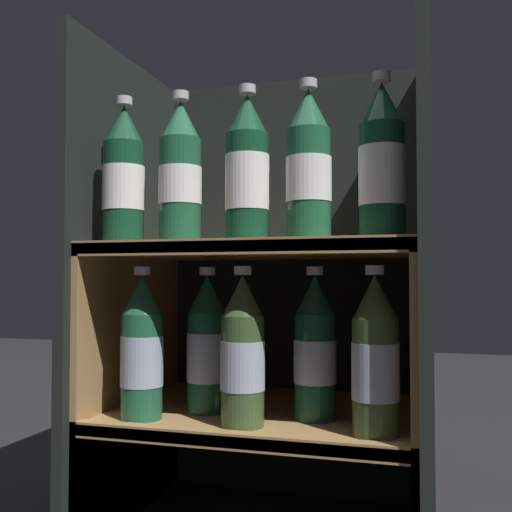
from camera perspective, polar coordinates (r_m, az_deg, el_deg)
The scene contains 15 objects.
fridge_back_wall at distance 1.30m, azimuth 3.39°, elevation -2.73°, with size 0.59×0.02×0.89m, color black.
fridge_side_left at distance 1.20m, azimuth -12.30°, elevation -2.74°, with size 0.02×0.44×0.89m, color black.
fridge_side_right at distance 1.06m, azimuth 15.97°, elevation -2.80°, with size 0.02×0.44×0.89m, color black.
shelf_lower at distance 1.12m, azimuth 0.76°, elevation -16.60°, with size 0.55×0.40×0.23m.
shelf_upper at distance 1.09m, azimuth 0.80°, elevation -6.73°, with size 0.55×0.40×0.52m.
bottle_upper_front_0 at distance 1.06m, azimuth -12.50°, elevation 7.20°, with size 0.07×0.07×0.26m.
bottle_upper_front_1 at distance 1.02m, azimuth -7.23°, elevation 7.64°, with size 0.07×0.07×0.26m.
bottle_upper_front_2 at distance 0.98m, azimuth -0.84°, elevation 7.94°, with size 0.07×0.07×0.26m.
bottle_upper_front_3 at distance 0.95m, azimuth 5.03°, elevation 8.27°, with size 0.07×0.07×0.26m.
bottle_upper_front_4 at distance 0.94m, azimuth 11.93°, elevation 8.42°, with size 0.07×0.07×0.26m.
bottle_lower_front_0 at distance 1.04m, azimuth -10.81°, elevation -8.88°, with size 0.07×0.07×0.26m.
bottle_lower_front_1 at distance 0.97m, azimuth -1.54°, elevation -9.36°, with size 0.07×0.07×0.26m.
bottle_lower_front_2 at distance 0.93m, azimuth 11.30°, elevation -9.68°, with size 0.07×0.07×0.26m.
bottle_lower_back_0 at distance 1.08m, azimuth -4.68°, elevation -8.68°, with size 0.07×0.07×0.26m.
bottle_lower_back_1 at distance 1.02m, azimuth 5.64°, elevation -8.98°, with size 0.07×0.07×0.26m.
Camera 1 is at (0.29, -0.85, 0.46)m, focal length 42.00 mm.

